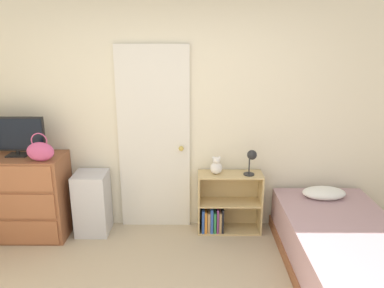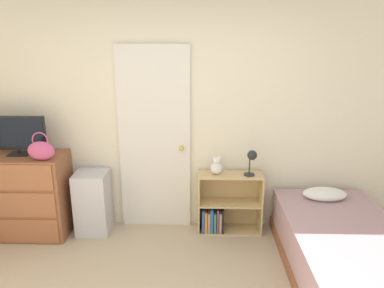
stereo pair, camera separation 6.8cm
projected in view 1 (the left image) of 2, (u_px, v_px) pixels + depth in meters
wall_back at (180, 118)px, 4.11m from camera, size 10.00×0.06×2.55m
door_closed at (154, 140)px, 4.13m from camera, size 0.79×0.09×2.06m
dresser at (24, 197)px, 4.07m from camera, size 0.93×0.49×0.92m
tv at (16, 136)px, 3.90m from camera, size 0.61×0.16×0.42m
handbag at (40, 151)px, 3.76m from camera, size 0.28×0.11×0.30m
storage_bin at (92, 203)px, 4.16m from camera, size 0.36×0.35×0.70m
bookshelf at (223, 208)px, 4.23m from camera, size 0.71×0.27×0.69m
teddy_bear at (216, 166)px, 4.07m from camera, size 0.13×0.13×0.20m
desk_lamp at (251, 157)px, 4.00m from camera, size 0.13×0.13×0.29m
bed at (346, 253)px, 3.42m from camera, size 1.02×1.96×0.58m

